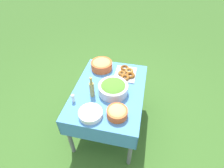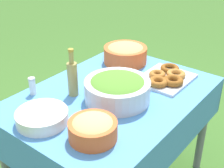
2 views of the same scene
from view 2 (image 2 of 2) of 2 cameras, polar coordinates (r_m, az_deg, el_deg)
The scene contains 8 objects.
picnic_table at distance 1.81m, azimuth 0.11°, elevation -4.60°, with size 1.16×0.85×0.71m.
salad_bowl at distance 1.66m, azimuth 0.99°, elevation -0.81°, with size 0.35×0.35×0.14m.
pasta_bowl at distance 1.39m, azimuth -3.54°, elevation -8.04°, with size 0.22×0.22×0.11m.
donut_platter at distance 1.91m, azimuth 9.95°, elevation 1.24°, with size 0.35×0.29×0.05m.
plate_stack at distance 1.54m, azimuth -12.65°, elevation -5.90°, with size 0.25×0.25×0.06m.
olive_oil_bottle at distance 1.71m, azimuth -7.22°, elevation 1.21°, with size 0.06×0.06×0.27m.
bread_bowl at distance 2.11m, azimuth 2.45°, elevation 5.69°, with size 0.29×0.29×0.13m.
salt_shaker at distance 1.78m, azimuth -14.35°, elevation -0.34°, with size 0.04×0.04×0.10m.
Camera 2 is at (1.19, 0.93, 1.60)m, focal length 50.00 mm.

